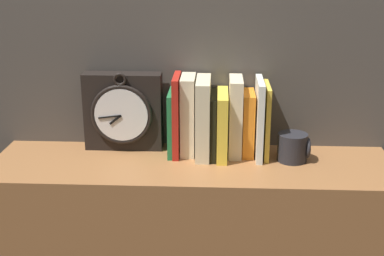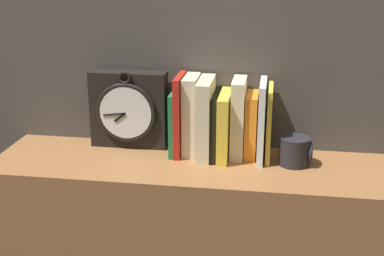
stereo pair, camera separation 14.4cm
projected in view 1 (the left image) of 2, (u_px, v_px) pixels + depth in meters
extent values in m
cube|color=#47423D|center=(195.00, 26.00, 1.54)|extent=(6.00, 0.05, 2.60)
cube|color=black|center=(123.00, 111.00, 1.56)|extent=(0.23, 0.06, 0.23)
torus|color=black|center=(121.00, 115.00, 1.53)|extent=(0.18, 0.01, 0.18)
cylinder|color=silver|center=(121.00, 115.00, 1.52)|extent=(0.15, 0.01, 0.15)
cube|color=black|center=(115.00, 120.00, 1.52)|extent=(0.04, 0.00, 0.03)
cube|color=black|center=(110.00, 117.00, 1.52)|extent=(0.07, 0.00, 0.01)
torus|color=black|center=(120.00, 79.00, 1.49)|extent=(0.04, 0.01, 0.04)
cube|color=#1F703C|center=(171.00, 123.00, 1.53)|extent=(0.01, 0.13, 0.18)
cube|color=#AF2117|center=(177.00, 115.00, 1.52)|extent=(0.02, 0.13, 0.23)
cube|color=beige|center=(188.00, 115.00, 1.53)|extent=(0.04, 0.12, 0.23)
cube|color=beige|center=(203.00, 118.00, 1.51)|extent=(0.04, 0.15, 0.22)
cube|color=black|center=(213.00, 125.00, 1.51)|extent=(0.02, 0.15, 0.18)
cube|color=yellow|center=(222.00, 125.00, 1.51)|extent=(0.03, 0.16, 0.19)
cube|color=beige|center=(235.00, 117.00, 1.52)|extent=(0.04, 0.12, 0.22)
cube|color=orange|center=(248.00, 123.00, 1.53)|extent=(0.03, 0.11, 0.18)
cube|color=silver|center=(259.00, 118.00, 1.50)|extent=(0.02, 0.15, 0.22)
cube|color=yellow|center=(266.00, 120.00, 1.51)|extent=(0.01, 0.14, 0.21)
cylinder|color=#232328|center=(292.00, 147.00, 1.49)|extent=(0.08, 0.08, 0.08)
torus|color=#232328|center=(307.00, 148.00, 1.48)|extent=(0.01, 0.06, 0.06)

